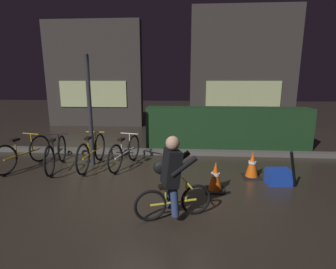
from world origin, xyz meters
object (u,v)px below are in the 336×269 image
Objects in this scene: traffic_cone_near at (215,177)px; closed_umbrella at (293,170)px; parked_bike_leftmost at (23,153)px; traffic_cone_far at (252,165)px; parked_bike_center_left at (92,152)px; parked_bike_left_mid at (56,154)px; blue_crate at (278,177)px; street_post at (90,112)px; parked_bike_center_right at (125,152)px; cyclist at (172,177)px.

closed_umbrella is at bearing 5.98° from traffic_cone_near.
parked_bike_leftmost reaches higher than traffic_cone_far.
parked_bike_center_left is 4.28m from closed_umbrella.
parked_bike_center_left reaches higher than parked_bike_left_mid.
street_post is at bearing 167.46° from blue_crate.
parked_bike_center_right is 1.87× the size of closed_umbrella.
cyclist reaches higher than parked_bike_left_mid.
parked_bike_center_left is at bearing 109.74° from parked_bike_center_right.
traffic_cone_near is (3.51, -0.99, -0.08)m from parked_bike_left_mid.
cyclist is (-2.02, -1.37, 0.48)m from blue_crate.
parked_bike_center_left is 2.02× the size of closed_umbrella.
parked_bike_leftmost reaches higher than blue_crate.
street_post is 4.30m from blue_crate.
parked_bike_center_right is 3.61× the size of blue_crate.
street_post is 1.49× the size of parked_bike_center_left.
parked_bike_leftmost is 2.87× the size of traffic_cone_near.
parked_bike_center_right is 3.57m from closed_umbrella.
parked_bike_center_left is at bearing -69.85° from parked_bike_leftmost.
cyclist is at bearing -133.34° from traffic_cone_far.
blue_crate is at bearing -105.99° from closed_umbrella.
street_post is 2.06× the size of cyclist.
cyclist is (2.02, -2.27, -0.65)m from street_post.
closed_umbrella is (0.59, -0.57, 0.11)m from traffic_cone_far.
traffic_cone_near is at bearing -25.12° from street_post.
parked_bike_leftmost is at bearing 97.96° from parked_bike_center_left.
parked_bike_center_right is at bearing 165.39° from blue_crate.
traffic_cone_far is (4.35, -0.27, -0.07)m from parked_bike_left_mid.
blue_crate is (4.78, -0.59, -0.20)m from parked_bike_left_mid.
traffic_cone_far is (3.57, -0.44, -0.08)m from parked_bike_center_left.
traffic_cone_far is (5.13, -0.26, -0.07)m from parked_bike_leftmost.
street_post reaches higher than blue_crate.
parked_bike_left_mid is 3.39m from cyclist.
cyclist is (-0.75, -0.97, 0.36)m from traffic_cone_near.
parked_bike_left_mid is 1.93× the size of closed_umbrella.
parked_bike_left_mid reaches higher than parked_bike_center_right.
street_post is 3.80m from traffic_cone_far.
street_post is at bearing 154.88° from traffic_cone_near.
traffic_cone_near is (2.77, -1.30, -1.01)m from street_post.
closed_umbrella is at bearing -57.51° from blue_crate.
cyclist is at bearing -145.93° from blue_crate.
street_post is 4.53× the size of traffic_cone_near.
parked_bike_left_mid reaches higher than parked_bike_leftmost.
closed_umbrella reaches higher than parked_bike_center_right.
street_post reaches higher than parked_bike_center_right.
parked_bike_center_left is 3.90× the size of blue_crate.
parked_bike_center_left reaches higher than closed_umbrella.
parked_bike_center_left is (0.78, 0.17, 0.01)m from parked_bike_left_mid.
parked_bike_center_right is 2.33m from traffic_cone_near.
blue_crate is 0.35× the size of cyclist.
cyclist is (3.54, -1.94, 0.28)m from parked_bike_leftmost.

